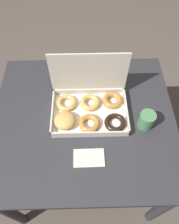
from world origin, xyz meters
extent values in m
plane|color=#564C44|center=(0.00, 0.00, 0.00)|extent=(8.00, 8.00, 0.00)
cube|color=#2D2D33|center=(0.00, 0.00, 0.69)|extent=(0.97, 0.89, 0.03)
cylinder|color=#2D2D33|center=(-0.44, -0.40, 0.34)|extent=(0.06, 0.06, 0.67)
cylinder|color=#2D2D33|center=(0.44, -0.40, 0.34)|extent=(0.06, 0.06, 0.67)
cylinder|color=#2D2D33|center=(-0.44, 0.40, 0.34)|extent=(0.06, 0.06, 0.67)
cylinder|color=#2D2D33|center=(0.44, 0.40, 0.34)|extent=(0.06, 0.06, 0.67)
cube|color=white|center=(0.03, 0.03, 0.71)|extent=(0.40, 0.28, 0.01)
cube|color=beige|center=(0.03, -0.11, 0.73)|extent=(0.40, 0.01, 0.04)
cube|color=beige|center=(0.03, 0.16, 0.73)|extent=(0.40, 0.01, 0.04)
cube|color=beige|center=(-0.17, 0.03, 0.73)|extent=(0.01, 0.28, 0.04)
cube|color=beige|center=(0.23, 0.03, 0.73)|extent=(0.01, 0.28, 0.04)
cube|color=beige|center=(0.03, 0.17, 0.87)|extent=(0.40, 0.01, 0.25)
ellipsoid|color=tan|center=(-0.10, -0.03, 0.74)|extent=(0.11, 0.11, 0.06)
torus|color=#B77A38|center=(0.03, -0.05, 0.73)|extent=(0.11, 0.11, 0.03)
torus|color=black|center=(0.16, -0.04, 0.72)|extent=(0.11, 0.11, 0.03)
torus|color=tan|center=(-0.09, 0.09, 0.72)|extent=(0.11, 0.11, 0.03)
torus|color=tan|center=(0.03, 0.09, 0.73)|extent=(0.11, 0.11, 0.03)
torus|color=#B77A38|center=(0.16, 0.10, 0.73)|extent=(0.11, 0.11, 0.03)
cylinder|color=#4C8456|center=(0.32, -0.05, 0.75)|extent=(0.08, 0.08, 0.10)
cylinder|color=black|center=(0.32, -0.05, 0.80)|extent=(0.07, 0.07, 0.01)
cube|color=silver|center=(0.02, -0.23, 0.71)|extent=(0.15, 0.09, 0.01)
camera|label=1|loc=(0.01, -0.61, 1.70)|focal=35.00mm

